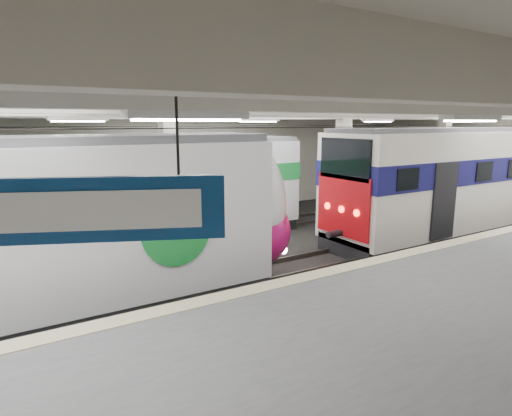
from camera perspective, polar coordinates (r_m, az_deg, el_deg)
station_hall at (r=12.55m, az=9.39°, el=3.81°), size 36.00×24.00×5.75m
modern_emu at (r=11.52m, az=-24.08°, el=-2.81°), size 14.15×2.92×4.55m
older_rer at (r=20.86m, az=25.85°, el=3.53°), size 14.16×3.12×4.64m
far_train at (r=17.62m, az=-14.24°, el=2.27°), size 13.14×2.78×4.22m
wayfinding_sign at (r=3.50m, az=-20.95°, el=-0.12°), size 1.89×0.88×1.25m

